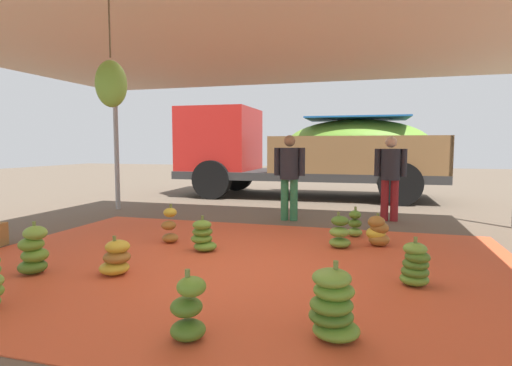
# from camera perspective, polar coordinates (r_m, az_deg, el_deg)

# --- Properties ---
(ground_plane) EXTENTS (40.00, 40.00, 0.00)m
(ground_plane) POSITION_cam_1_polar(r_m,az_deg,el_deg) (7.70, 4.27, -5.10)
(ground_plane) COLOR brown
(tarp_orange) EXTENTS (6.46, 4.81, 0.01)m
(tarp_orange) POSITION_cam_1_polar(r_m,az_deg,el_deg) (4.88, -3.16, -11.08)
(tarp_orange) COLOR #D1512D
(tarp_orange) RESTS_ON ground
(tent_canopy) EXTENTS (8.00, 7.00, 2.62)m
(tent_canopy) POSITION_cam_1_polar(r_m,az_deg,el_deg) (4.74, -3.76, 19.50)
(tent_canopy) COLOR #9EA0A5
(tent_canopy) RESTS_ON ground
(banana_bunch_0) EXTENTS (0.47, 0.47, 0.57)m
(banana_bunch_0) POSITION_cam_1_polar(r_m,az_deg,el_deg) (3.07, 10.55, -16.34)
(banana_bunch_0) COLOR #60932D
(banana_bunch_0) RESTS_ON tarp_orange
(banana_bunch_3) EXTENTS (0.32, 0.32, 0.55)m
(banana_bunch_3) POSITION_cam_1_polar(r_m,az_deg,el_deg) (5.96, -11.79, -5.92)
(banana_bunch_3) COLOR #996628
(banana_bunch_3) RESTS_ON tarp_orange
(banana_bunch_4) EXTENTS (0.39, 0.39, 0.56)m
(banana_bunch_4) POSITION_cam_1_polar(r_m,az_deg,el_deg) (5.04, -28.30, -8.30)
(banana_bunch_4) COLOR #477523
(banana_bunch_4) RESTS_ON tarp_orange
(banana_bunch_6) EXTENTS (0.36, 0.35, 0.51)m
(banana_bunch_6) POSITION_cam_1_polar(r_m,az_deg,el_deg) (3.06, -9.29, -16.93)
(banana_bunch_6) COLOR #477523
(banana_bunch_6) RESTS_ON tarp_orange
(banana_bunch_7) EXTENTS (0.38, 0.37, 0.45)m
(banana_bunch_7) POSITION_cam_1_polar(r_m,az_deg,el_deg) (5.90, 16.41, -6.43)
(banana_bunch_7) COLOR #996628
(banana_bunch_7) RESTS_ON tarp_orange
(banana_bunch_8) EXTENTS (0.40, 0.40, 0.41)m
(banana_bunch_8) POSITION_cam_1_polar(r_m,az_deg,el_deg) (4.69, -18.70, -9.81)
(banana_bunch_8) COLOR gold
(banana_bunch_8) RESTS_ON tarp_orange
(banana_bunch_9) EXTENTS (0.33, 0.33, 0.48)m
(banana_bunch_9) POSITION_cam_1_polar(r_m,az_deg,el_deg) (4.38, 21.08, -10.54)
(banana_bunch_9) COLOR #60932D
(banana_bunch_9) RESTS_ON tarp_orange
(banana_bunch_10) EXTENTS (0.31, 0.31, 0.45)m
(banana_bunch_10) POSITION_cam_1_polar(r_m,az_deg,el_deg) (6.40, 13.45, -5.57)
(banana_bunch_10) COLOR #75A83D
(banana_bunch_10) RESTS_ON tarp_orange
(banana_bunch_11) EXTENTS (0.38, 0.38, 0.48)m
(banana_bunch_11) POSITION_cam_1_polar(r_m,az_deg,el_deg) (5.67, 11.44, -6.78)
(banana_bunch_11) COLOR #6B9E38
(banana_bunch_11) RESTS_ON tarp_orange
(banana_bunch_12) EXTENTS (0.40, 0.38, 0.46)m
(banana_bunch_12) POSITION_cam_1_polar(r_m,az_deg,el_deg) (5.44, -7.31, -7.30)
(banana_bunch_12) COLOR #60932D
(banana_bunch_12) RESTS_ON tarp_orange
(cargo_truck_main) EXTENTS (6.83, 2.55, 2.40)m
(cargo_truck_main) POSITION_cam_1_polar(r_m,az_deg,el_deg) (11.15, 6.35, 4.62)
(cargo_truck_main) COLOR #2D2D2D
(cargo_truck_main) RESTS_ON ground
(worker_0) EXTENTS (0.56, 0.34, 1.54)m
(worker_0) POSITION_cam_1_polar(r_m,az_deg,el_deg) (7.89, 18.00, 1.48)
(worker_0) COLOR maroon
(worker_0) RESTS_ON ground
(worker_1) EXTENTS (0.57, 0.35, 1.56)m
(worker_1) POSITION_cam_1_polar(r_m,az_deg,el_deg) (7.57, 4.62, 1.67)
(worker_1) COLOR #337A4C
(worker_1) RESTS_ON ground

